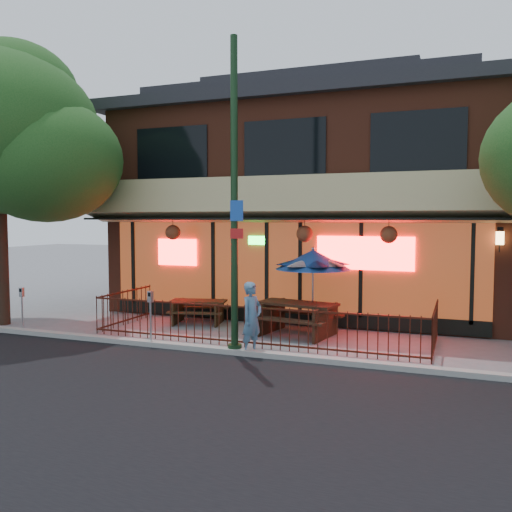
{
  "coord_description": "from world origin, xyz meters",
  "views": [
    {
      "loc": [
        4.73,
        -11.47,
        3.04
      ],
      "look_at": [
        -0.4,
        2.0,
        2.03
      ],
      "focal_mm": 38.0,
      "sensor_mm": 36.0,
      "label": 1
    }
  ],
  "objects": [
    {
      "name": "parking_meter_near",
      "position": [
        -2.18,
        -0.4,
        0.88
      ],
      "size": [
        0.13,
        0.12,
        1.3
      ],
      "color": "#9B9DA3",
      "rests_on": "ground"
    },
    {
      "name": "street_tree_left",
      "position": [
        -7.46,
        0.39,
        5.67
      ],
      "size": [
        5.6,
        5.6,
        8.05
      ],
      "color": "#35261A",
      "rests_on": "ground"
    },
    {
      "name": "ground",
      "position": [
        0.0,
        0.0,
        0.0
      ],
      "size": [
        80.0,
        80.0,
        0.0
      ],
      "primitive_type": "plane",
      "color": "gray",
      "rests_on": "ground"
    },
    {
      "name": "parking_meter_far",
      "position": [
        -6.12,
        -0.4,
        0.82
      ],
      "size": [
        0.11,
        0.1,
        1.21
      ],
      "color": "#9FA3A7",
      "rests_on": "ground"
    },
    {
      "name": "curb",
      "position": [
        0.0,
        -0.5,
        0.06
      ],
      "size": [
        80.0,
        0.25,
        0.12
      ],
      "primitive_type": "cube",
      "color": "#999993",
      "rests_on": "ground"
    },
    {
      "name": "patio_fence",
      "position": [
        0.0,
        0.5,
        0.63
      ],
      "size": [
        8.44,
        2.62,
        1.0
      ],
      "color": "#3D160D",
      "rests_on": "ground"
    },
    {
      "name": "asphalt_street",
      "position": [
        0.0,
        -6.0,
        0.0
      ],
      "size": [
        80.0,
        11.0,
        0.0
      ],
      "primitive_type": "cube",
      "color": "black",
      "rests_on": "ground"
    },
    {
      "name": "picnic_table_right",
      "position": [
        0.8,
        1.89,
        0.57
      ],
      "size": [
        2.25,
        1.87,
        0.86
      ],
      "color": "#341E12",
      "rests_on": "ground"
    },
    {
      "name": "picnic_table_left",
      "position": [
        -2.33,
        2.4,
        0.44
      ],
      "size": [
        1.81,
        1.53,
        0.67
      ],
      "color": "#362513",
      "rests_on": "ground"
    },
    {
      "name": "patio_umbrella",
      "position": [
        1.06,
        2.4,
        1.95
      ],
      "size": [
        2.0,
        2.0,
        2.28
      ],
      "color": "gray",
      "rests_on": "ground"
    },
    {
      "name": "street_light",
      "position": [
        0.0,
        -0.4,
        3.15
      ],
      "size": [
        0.43,
        0.32,
        7.0
      ],
      "color": "black",
      "rests_on": "ground"
    },
    {
      "name": "restaurant_building",
      "position": [
        0.0,
        7.11,
        4.13
      ],
      "size": [
        12.96,
        9.49,
        8.05
      ],
      "color": "brown",
      "rests_on": "ground"
    },
    {
      "name": "pedestrian",
      "position": [
        0.4,
        -0.35,
        0.81
      ],
      "size": [
        0.55,
        0.68,
        1.62
      ],
      "primitive_type": "imported",
      "rotation": [
        0.0,
        0.0,
        1.26
      ],
      "color": "teal",
      "rests_on": "ground"
    }
  ]
}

